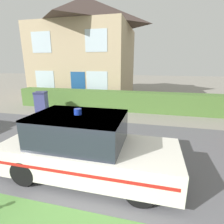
# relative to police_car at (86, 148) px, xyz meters

# --- Properties ---
(road_strip) EXTENTS (28.00, 5.06, 0.01)m
(road_strip) POSITION_rel_police_car_xyz_m (0.30, 1.46, -0.70)
(road_strip) COLOR #5B5B60
(road_strip) RESTS_ON ground
(garden_hedge) EXTENTS (13.54, 0.85, 1.09)m
(garden_hedge) POSITION_rel_police_car_xyz_m (0.08, 6.20, -0.17)
(garden_hedge) COLOR #4C7233
(garden_hedge) RESTS_ON ground
(police_car) EXTENTS (4.10, 1.60, 1.63)m
(police_car) POSITION_rel_police_car_xyz_m (0.00, 0.00, 0.00)
(police_car) COLOR black
(police_car) RESTS_ON road_strip
(house_left) EXTENTS (7.17, 6.62, 7.44)m
(house_left) POSITION_rel_police_car_xyz_m (-4.01, 10.38, 3.08)
(house_left) COLOR tan
(house_left) RESTS_ON ground
(wheelie_bin) EXTENTS (0.73, 0.75, 1.18)m
(wheelie_bin) POSITION_rel_police_car_xyz_m (-4.36, 4.49, -0.11)
(wheelie_bin) COLOR #474C8C
(wheelie_bin) RESTS_ON ground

